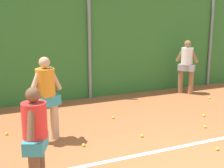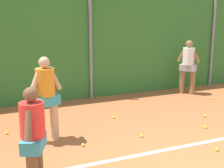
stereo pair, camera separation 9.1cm
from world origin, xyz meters
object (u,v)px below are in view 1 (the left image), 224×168
(player_foreground_near, at_px, (35,136))
(tennis_ball_10, at_px, (113,117))
(tennis_ball_6, at_px, (7,134))
(tennis_ball_3, at_px, (205,127))
(player_midcourt, at_px, (46,95))
(tennis_ball_9, at_px, (209,98))
(player_backcourt_far, at_px, (187,64))
(tennis_ball_5, at_px, (84,145))
(tennis_ball_2, at_px, (142,136))
(tennis_ball_7, at_px, (204,115))
(tennis_ball_8, at_px, (217,149))

(player_foreground_near, relative_size, tennis_ball_10, 25.37)
(player_foreground_near, bearing_deg, tennis_ball_6, 27.49)
(player_foreground_near, xyz_separation_m, tennis_ball_3, (4.14, 1.20, -0.91))
(player_midcourt, distance_m, tennis_ball_6, 1.44)
(player_midcourt, relative_size, tennis_ball_9, 27.48)
(tennis_ball_6, bearing_deg, player_backcourt_far, 13.56)
(tennis_ball_5, bearing_deg, tennis_ball_3, -2.92)
(tennis_ball_2, xyz_separation_m, tennis_ball_3, (1.65, -0.11, 0.00))
(player_backcourt_far, height_order, tennis_ball_3, player_backcourt_far)
(tennis_ball_5, xyz_separation_m, tennis_ball_7, (3.48, 0.51, 0.00))
(tennis_ball_2, distance_m, tennis_ball_10, 1.35)
(player_foreground_near, distance_m, tennis_ball_6, 2.78)
(player_midcourt, xyz_separation_m, tennis_ball_6, (-0.79, 0.68, -0.99))
(tennis_ball_3, xyz_separation_m, tennis_ball_9, (1.79, 1.95, 0.00))
(tennis_ball_7, bearing_deg, player_midcourt, 179.03)
(player_backcourt_far, height_order, tennis_ball_7, player_backcourt_far)
(player_backcourt_far, relative_size, tennis_ball_5, 27.00)
(player_backcourt_far, bearing_deg, tennis_ball_10, -107.53)
(tennis_ball_5, relative_size, tennis_ball_9, 1.00)
(tennis_ball_2, relative_size, tennis_ball_5, 1.00)
(player_foreground_near, bearing_deg, tennis_ball_7, -45.96)
(tennis_ball_2, bearing_deg, tennis_ball_3, -3.77)
(player_backcourt_far, distance_m, tennis_ball_3, 3.34)
(player_midcourt, distance_m, tennis_ball_10, 2.21)
(tennis_ball_5, relative_size, tennis_ball_8, 1.00)
(tennis_ball_9, bearing_deg, tennis_ball_3, -132.53)
(tennis_ball_6, bearing_deg, tennis_ball_10, 1.07)
(tennis_ball_3, xyz_separation_m, tennis_ball_5, (-2.98, 0.15, 0.00))
(tennis_ball_5, relative_size, tennis_ball_7, 1.00)
(tennis_ball_3, height_order, tennis_ball_6, same)
(tennis_ball_3, bearing_deg, player_foreground_near, -163.79)
(tennis_ball_2, bearing_deg, tennis_ball_10, 94.39)
(player_backcourt_far, relative_size, tennis_ball_2, 27.00)
(tennis_ball_2, relative_size, tennis_ball_6, 1.00)
(player_foreground_near, relative_size, player_backcourt_far, 0.94)
(tennis_ball_3, height_order, tennis_ball_7, same)
(player_backcourt_far, bearing_deg, tennis_ball_2, -89.54)
(tennis_ball_3, xyz_separation_m, tennis_ball_6, (-4.38, 1.41, 0.00))
(tennis_ball_5, height_order, tennis_ball_9, same)
(player_foreground_near, distance_m, tennis_ball_5, 2.00)
(player_foreground_near, relative_size, tennis_ball_9, 25.37)
(tennis_ball_6, height_order, tennis_ball_7, same)
(tennis_ball_6, bearing_deg, player_midcourt, -40.68)
(player_backcourt_far, relative_size, tennis_ball_6, 27.00)
(tennis_ball_7, distance_m, tennis_ball_8, 2.04)
(player_midcourt, relative_size, tennis_ball_3, 27.48)
(player_foreground_near, height_order, tennis_ball_3, player_foreground_near)
(tennis_ball_6, bearing_deg, player_foreground_near, -84.68)
(tennis_ball_5, xyz_separation_m, tennis_ball_10, (1.23, 1.31, 0.00))
(player_backcourt_far, height_order, tennis_ball_10, player_backcourt_far)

